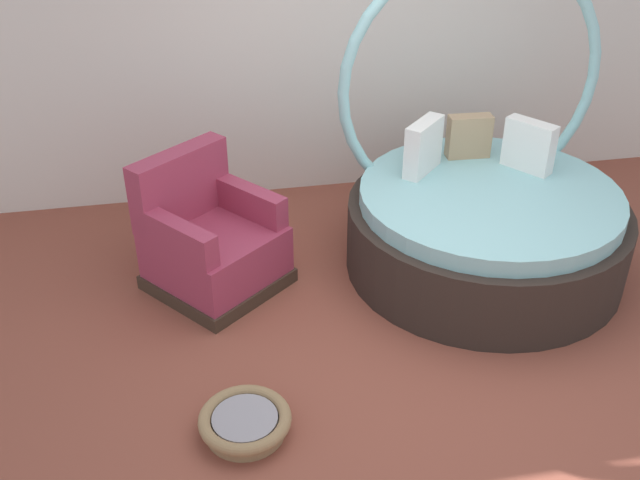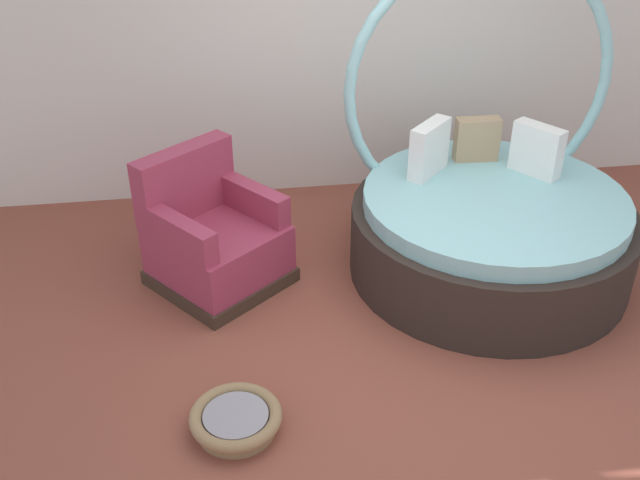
{
  "view_description": "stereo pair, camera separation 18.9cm",
  "coord_description": "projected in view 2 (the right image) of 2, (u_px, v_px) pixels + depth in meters",
  "views": [
    {
      "loc": [
        -1.22,
        -3.5,
        3.03
      ],
      "look_at": [
        -0.47,
        0.45,
        0.55
      ],
      "focal_mm": 41.63,
      "sensor_mm": 36.0,
      "label": 1
    },
    {
      "loc": [
        -1.04,
        -3.53,
        3.03
      ],
      "look_at": [
        -0.47,
        0.45,
        0.55
      ],
      "focal_mm": 41.63,
      "sensor_mm": 36.0,
      "label": 2
    }
  ],
  "objects": [
    {
      "name": "ground_plane",
      "position": [
        404.0,
        346.0,
        4.7
      ],
      "size": [
        8.0,
        8.0,
        0.02
      ],
      "primitive_type": "cube",
      "color": "brown"
    },
    {
      "name": "back_wall",
      "position": [
        346.0,
        21.0,
        5.87
      ],
      "size": [
        8.0,
        0.12,
        2.85
      ],
      "primitive_type": "cube",
      "color": "silver",
      "rests_on": "ground_plane"
    },
    {
      "name": "round_daybed",
      "position": [
        489.0,
        216.0,
        5.25
      ],
      "size": [
        1.98,
        1.98,
        2.17
      ],
      "color": "#2D231E",
      "rests_on": "ground_plane"
    },
    {
      "name": "red_armchair",
      "position": [
        213.0,
        240.0,
        5.14
      ],
      "size": [
        1.12,
        1.12,
        0.94
      ],
      "color": "#38281E",
      "rests_on": "ground_plane"
    },
    {
      "name": "pet_basket",
      "position": [
        236.0,
        419.0,
        4.05
      ],
      "size": [
        0.51,
        0.51,
        0.13
      ],
      "color": "#8E704C",
      "rests_on": "ground_plane"
    }
  ]
}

